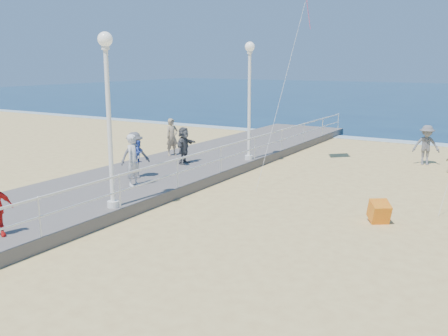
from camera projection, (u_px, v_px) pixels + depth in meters
The scene contains 13 objects.
ground at pixel (267, 252), 13.01m from camera, with size 160.00×160.00×0.00m, color #E6C778.
surf_line at pixel (416, 143), 30.20m from camera, with size 160.00×1.20×0.04m, color white.
boardwalk at pixel (66, 203), 16.73m from camera, with size 5.00×44.00×0.40m, color slate.
railing at pixel (119, 182), 15.28m from camera, with size 0.05×42.00×0.55m.
lamp_post_mid at pixel (108, 103), 14.92m from camera, with size 0.44×0.44×5.32m.
lamp_post_far at pixel (249, 89), 22.47m from camera, with size 0.44×0.44×5.32m.
woman_holding_toddler at pixel (134, 160), 18.11m from camera, with size 0.69×0.46×1.90m, color silver.
toddler_held at pixel (139, 152), 18.10m from camera, with size 0.40×0.31×0.82m, color #2E4AAE.
spectator_2 at pixel (135, 155), 19.29m from camera, with size 1.17×0.67×1.81m, color #56575B.
spectator_5 at pixel (184, 145), 22.08m from camera, with size 1.53×0.49×1.64m, color #4E5053.
spectator_6 at pixel (172, 137), 24.00m from camera, with size 0.65×0.43×1.79m, color gray.
beach_walker_a at pixel (426, 145), 23.77m from camera, with size 1.23×0.71×1.91m, color slate.
box_kite at pixel (379, 214), 15.27m from camera, with size 0.55×0.55×0.60m, color #E43F0D.
Camera 1 is at (5.33, -11.09, 4.88)m, focal length 40.00 mm.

